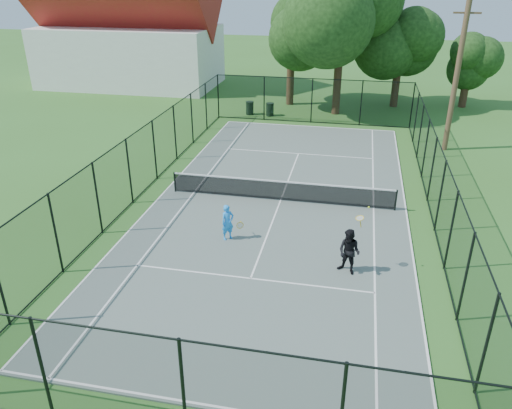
% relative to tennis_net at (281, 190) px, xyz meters
% --- Properties ---
extents(ground, '(120.00, 120.00, 0.00)m').
position_rel_tennis_net_xyz_m(ground, '(0.00, 0.00, -0.58)').
color(ground, '#326021').
extents(tennis_court, '(11.00, 24.00, 0.06)m').
position_rel_tennis_net_xyz_m(tennis_court, '(0.00, 0.00, -0.55)').
color(tennis_court, slate).
rests_on(tennis_court, ground).
extents(tennis_net, '(10.08, 0.08, 0.95)m').
position_rel_tennis_net_xyz_m(tennis_net, '(0.00, 0.00, 0.00)').
color(tennis_net, black).
rests_on(tennis_net, tennis_court).
extents(fence, '(13.10, 26.10, 3.00)m').
position_rel_tennis_net_xyz_m(fence, '(0.00, 0.00, 0.92)').
color(fence, black).
rests_on(fence, ground).
extents(tree_near_left, '(6.47, 6.47, 8.43)m').
position_rel_tennis_net_xyz_m(tree_near_left, '(-2.14, 17.77, 4.61)').
color(tree_near_left, '#332114').
rests_on(tree_near_left, ground).
extents(tree_near_mid, '(7.10, 7.10, 9.28)m').
position_rel_tennis_net_xyz_m(tree_near_mid, '(1.50, 15.68, 5.14)').
color(tree_near_mid, '#332114').
rests_on(tree_near_mid, ground).
extents(tree_near_right, '(5.12, 5.12, 7.06)m').
position_rel_tennis_net_xyz_m(tree_near_right, '(5.71, 18.70, 3.90)').
color(tree_near_right, '#332114').
rests_on(tree_near_right, ground).
extents(tree_far_right, '(3.90, 3.90, 5.16)m').
position_rel_tennis_net_xyz_m(tree_far_right, '(10.81, 19.60, 2.61)').
color(tree_far_right, '#332114').
rests_on(tree_far_right, ground).
extents(building, '(15.30, 8.15, 11.87)m').
position_rel_tennis_net_xyz_m(building, '(-17.00, 22.00, 4.35)').
color(building, silver).
rests_on(building, ground).
extents(trash_bin_left, '(0.58, 0.58, 0.94)m').
position_rel_tennis_net_xyz_m(trash_bin_left, '(-4.53, 14.21, -0.10)').
color(trash_bin_left, black).
rests_on(trash_bin_left, ground).
extents(trash_bin_right, '(0.58, 0.58, 0.91)m').
position_rel_tennis_net_xyz_m(trash_bin_right, '(-3.05, 14.17, -0.12)').
color(trash_bin_right, black).
rests_on(trash_bin_right, ground).
extents(utility_pole, '(1.40, 0.30, 8.18)m').
position_rel_tennis_net_xyz_m(utility_pole, '(8.19, 9.00, 3.58)').
color(utility_pole, '#4C3823').
rests_on(utility_pole, ground).
extents(player_blue, '(0.89, 0.60, 1.41)m').
position_rel_tennis_net_xyz_m(player_blue, '(-1.44, -3.88, 0.19)').
color(player_blue, '#1D90F8').
rests_on(player_blue, tennis_court).
extents(player_black, '(1.03, 0.94, 2.40)m').
position_rel_tennis_net_xyz_m(player_black, '(3.18, -5.35, 0.30)').
color(player_black, black).
rests_on(player_black, tennis_court).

